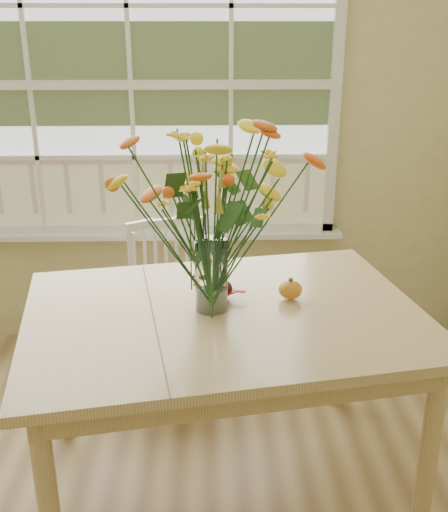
{
  "coord_description": "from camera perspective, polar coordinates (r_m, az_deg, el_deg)",
  "views": [
    {
      "loc": [
        0.42,
        -1.19,
        1.85
      ],
      "look_at": [
        0.48,
        0.92,
        1.04
      ],
      "focal_mm": 42.0,
      "sensor_mm": 36.0,
      "label": 1
    }
  ],
  "objects": [
    {
      "name": "wall_back",
      "position": [
        3.5,
        -8.62,
        12.62
      ],
      "size": [
        4.0,
        0.02,
        2.7
      ],
      "primitive_type": "cube",
      "color": "#C7BC7F",
      "rests_on": "floor"
    },
    {
      "name": "window",
      "position": [
        3.44,
        -8.86,
        15.51
      ],
      "size": [
        2.42,
        0.12,
        1.74
      ],
      "color": "silver",
      "rests_on": "wall_back"
    },
    {
      "name": "pumpkin",
      "position": [
        2.43,
        6.34,
        -3.29
      ],
      "size": [
        0.1,
        0.1,
        0.07
      ],
      "primitive_type": "ellipsoid",
      "color": "#C37017",
      "rests_on": "dining_table"
    },
    {
      "name": "turkey_figurine",
      "position": [
        2.4,
        -1.26,
        -3.16
      ],
      "size": [
        0.11,
        0.09,
        0.12
      ],
      "rotation": [
        0.0,
        0.0,
        0.16
      ],
      "color": "#CCB78C",
      "rests_on": "dining_table"
    },
    {
      "name": "windsor_chair",
      "position": [
        3.17,
        -5.04,
        -4.08
      ],
      "size": [
        0.51,
        0.5,
        0.9
      ],
      "rotation": [
        0.0,
        0.0,
        0.27
      ],
      "color": "white",
      "rests_on": "floor"
    },
    {
      "name": "flower_vase",
      "position": [
        2.2,
        -1.27,
        4.92
      ],
      "size": [
        0.59,
        0.59,
        0.7
      ],
      "color": "white",
      "rests_on": "dining_table"
    },
    {
      "name": "dining_table",
      "position": [
        2.38,
        0.01,
        -7.23
      ],
      "size": [
        1.69,
        1.34,
        0.82
      ],
      "rotation": [
        0.0,
        0.0,
        0.18
      ],
      "color": "tan",
      "rests_on": "floor"
    },
    {
      "name": "dark_gourd",
      "position": [
        2.42,
        -0.14,
        -3.22
      ],
      "size": [
        0.12,
        0.08,
        0.07
      ],
      "color": "#38160F",
      "rests_on": "dining_table"
    }
  ]
}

